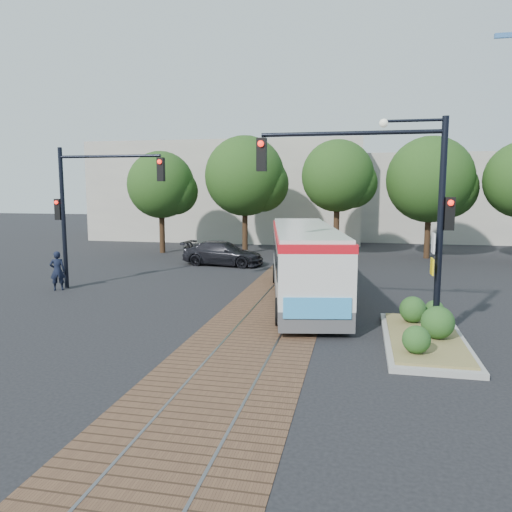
% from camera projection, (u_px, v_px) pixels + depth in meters
% --- Properties ---
extents(ground, '(120.00, 120.00, 0.00)m').
position_uv_depth(ground, '(263.00, 324.00, 15.91)').
color(ground, black).
rests_on(ground, ground).
extents(trackbed, '(3.60, 40.00, 0.02)m').
position_uv_depth(trackbed, '(282.00, 297.00, 19.79)').
color(trackbed, brown).
rests_on(trackbed, ground).
extents(tree_row, '(26.40, 5.60, 7.67)m').
position_uv_depth(tree_row, '(333.00, 179.00, 30.93)').
color(tree_row, '#382314').
rests_on(tree_row, ground).
extents(warehouses, '(40.00, 13.00, 8.00)m').
position_uv_depth(warehouses, '(320.00, 194.00, 43.38)').
color(warehouses, '#ADA899').
rests_on(warehouses, ground).
extents(city_bus, '(4.15, 10.83, 2.84)m').
position_uv_depth(city_bus, '(304.00, 259.00, 19.35)').
color(city_bus, '#47474A').
rests_on(city_bus, ground).
extents(traffic_island, '(2.20, 5.20, 1.13)m').
position_uv_depth(traffic_island, '(425.00, 331.00, 14.02)').
color(traffic_island, gray).
rests_on(traffic_island, ground).
extents(signal_pole_main, '(5.49, 0.46, 6.00)m').
position_uv_depth(signal_pole_main, '(395.00, 194.00, 13.78)').
color(signal_pole_main, black).
rests_on(signal_pole_main, ground).
extents(signal_pole_left, '(4.99, 0.34, 6.00)m').
position_uv_depth(signal_pole_left, '(86.00, 199.00, 20.96)').
color(signal_pole_left, black).
rests_on(signal_pole_left, ground).
extents(officer, '(0.73, 0.65, 1.68)m').
position_uv_depth(officer, '(57.00, 271.00, 21.07)').
color(officer, black).
rests_on(officer, ground).
extents(parked_car, '(4.78, 2.41, 1.33)m').
position_uv_depth(parked_car, '(223.00, 253.00, 27.99)').
color(parked_car, black).
rests_on(parked_car, ground).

